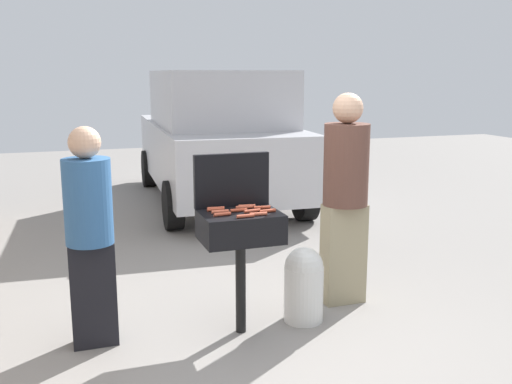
{
  "coord_description": "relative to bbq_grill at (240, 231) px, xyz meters",
  "views": [
    {
      "loc": [
        -1.44,
        -3.9,
        1.99
      ],
      "look_at": [
        0.13,
        0.68,
        1.0
      ],
      "focal_mm": 41.13,
      "sensor_mm": 36.0,
      "label": 1
    }
  ],
  "objects": [
    {
      "name": "hot_dog_8",
      "position": [
        0.19,
        0.05,
        0.16
      ],
      "size": [
        0.13,
        0.04,
        0.03
      ],
      "primitive_type": "cylinder",
      "rotation": [
        0.0,
        1.57,
        -0.12
      ],
      "color": "#AD4228",
      "rests_on": "bbq_grill"
    },
    {
      "name": "parked_minivan",
      "position": [
        1.07,
        4.63,
        0.21
      ],
      "size": [
        2.22,
        4.49,
        2.02
      ],
      "rotation": [
        0.0,
        0.0,
        3.09
      ],
      "color": "#B7B7BC",
      "rests_on": "ground"
    },
    {
      "name": "hot_dog_3",
      "position": [
        0.19,
        -0.06,
        0.16
      ],
      "size": [
        0.13,
        0.04,
        0.03
      ],
      "primitive_type": "cylinder",
      "rotation": [
        0.0,
        1.57,
        0.1
      ],
      "color": "#AD4228",
      "rests_on": "bbq_grill"
    },
    {
      "name": "hot_dog_2",
      "position": [
        -0.01,
        0.03,
        0.16
      ],
      "size": [
        0.13,
        0.03,
        0.03
      ],
      "primitive_type": "cylinder",
      "rotation": [
        0.0,
        1.57,
        -0.01
      ],
      "color": "#AD4228",
      "rests_on": "bbq_grill"
    },
    {
      "name": "hot_dog_10",
      "position": [
        -0.16,
        -0.06,
        0.16
      ],
      "size": [
        0.13,
        0.04,
        0.03
      ],
      "primitive_type": "cylinder",
      "rotation": [
        0.0,
        1.57,
        0.11
      ],
      "color": "#B74C33",
      "rests_on": "bbq_grill"
    },
    {
      "name": "hot_dog_5",
      "position": [
        -0.01,
        -0.16,
        0.16
      ],
      "size": [
        0.13,
        0.03,
        0.03
      ],
      "primitive_type": "cylinder",
      "rotation": [
        0.0,
        1.57,
        0.03
      ],
      "color": "#B74C33",
      "rests_on": "bbq_grill"
    },
    {
      "name": "person_left",
      "position": [
        -1.09,
        0.15,
        0.07
      ],
      "size": [
        0.34,
        0.34,
        1.63
      ],
      "rotation": [
        0.0,
        0.0,
        0.14
      ],
      "color": "black",
      "rests_on": "ground"
    },
    {
      "name": "hot_dog_6",
      "position": [
        -0.16,
        0.11,
        0.16
      ],
      "size": [
        0.13,
        0.03,
        0.03
      ],
      "primitive_type": "cylinder",
      "rotation": [
        0.0,
        1.57,
        -0.02
      ],
      "color": "#AD4228",
      "rests_on": "bbq_grill"
    },
    {
      "name": "grill_lid_open",
      "position": [
        0.0,
        0.22,
        0.36
      ],
      "size": [
        0.6,
        0.05,
        0.42
      ],
      "primitive_type": "cube",
      "color": "black",
      "rests_on": "bbq_grill"
    },
    {
      "name": "bbq_grill",
      "position": [
        0.0,
        0.0,
        0.0
      ],
      "size": [
        0.6,
        0.44,
        0.96
      ],
      "color": "black",
      "rests_on": "ground"
    },
    {
      "name": "hot_dog_9",
      "position": [
        -0.15,
        0.03,
        0.16
      ],
      "size": [
        0.13,
        0.03,
        0.03
      ],
      "primitive_type": "cylinder",
      "rotation": [
        0.0,
        1.57,
        -0.0
      ],
      "color": "#C6593D",
      "rests_on": "bbq_grill"
    },
    {
      "name": "hot_dog_4",
      "position": [
        0.1,
        -0.14,
        0.16
      ],
      "size": [
        0.13,
        0.03,
        0.03
      ],
      "primitive_type": "cylinder",
      "rotation": [
        0.0,
        1.57,
        -0.06
      ],
      "color": "#C6593D",
      "rests_on": "bbq_grill"
    },
    {
      "name": "hot_dog_7",
      "position": [
        0.06,
        0.11,
        0.16
      ],
      "size": [
        0.13,
        0.04,
        0.03
      ],
      "primitive_type": "cylinder",
      "rotation": [
        0.0,
        1.57,
        -0.11
      ],
      "color": "#B74C33",
      "rests_on": "bbq_grill"
    },
    {
      "name": "hot_dog_1",
      "position": [
        0.09,
        -0.03,
        0.16
      ],
      "size": [
        0.13,
        0.04,
        0.03
      ],
      "primitive_type": "cylinder",
      "rotation": [
        0.0,
        1.57,
        0.11
      ],
      "color": "#B74C33",
      "rests_on": "bbq_grill"
    },
    {
      "name": "propane_tank",
      "position": [
        0.55,
        0.04,
        -0.49
      ],
      "size": [
        0.32,
        0.32,
        0.62
      ],
      "color": "silver",
      "rests_on": "ground"
    },
    {
      "name": "ground_plane",
      "position": [
        0.16,
        -0.18,
        -0.81
      ],
      "size": [
        24.0,
        24.0,
        0.0
      ],
      "primitive_type": "plane",
      "color": "gray"
    },
    {
      "name": "hot_dog_11",
      "position": [
        -0.15,
        0.14,
        0.16
      ],
      "size": [
        0.13,
        0.04,
        0.03
      ],
      "primitive_type": "cylinder",
      "rotation": [
        0.0,
        1.57,
        -0.09
      ],
      "color": "#B74C33",
      "rests_on": "bbq_grill"
    },
    {
      "name": "person_right",
      "position": [
        1.04,
        0.3,
        0.18
      ],
      "size": [
        0.38,
        0.38,
        1.83
      ],
      "rotation": [
        0.0,
        0.0,
        3.11
      ],
      "color": "gray",
      "rests_on": "ground"
    },
    {
      "name": "hot_dog_0",
      "position": [
        0.1,
        0.14,
        0.16
      ],
      "size": [
        0.13,
        0.04,
        0.03
      ],
      "primitive_type": "cylinder",
      "rotation": [
        0.0,
        1.57,
        -0.11
      ],
      "color": "#C6593D",
      "rests_on": "bbq_grill"
    }
  ]
}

